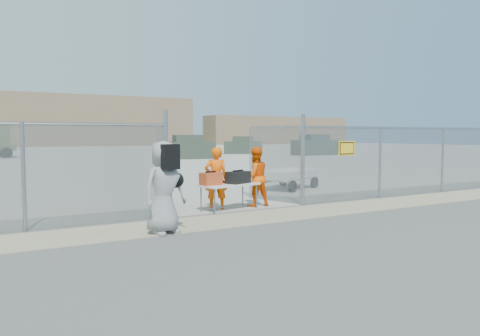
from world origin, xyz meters
TOP-DOWN VIEW (x-y plane):
  - ground at (0.00, 0.00)m, footprint 160.00×160.00m
  - tarmac_inside at (0.00, 42.00)m, footprint 160.00×80.00m
  - dirt_strip at (0.00, 1.00)m, footprint 44.00×1.60m
  - distant_hills at (5.00, 78.00)m, footprint 140.00×6.00m
  - chain_link_fence at (0.00, 2.00)m, footprint 40.00×0.20m
  - folding_table at (-0.17, 2.24)m, footprint 1.71×0.99m
  - orange_bag at (-0.71, 2.24)m, footprint 0.54×0.40m
  - black_duffel at (0.09, 2.26)m, footprint 0.73×0.58m
  - security_worker_left at (-0.40, 2.55)m, footprint 0.69×0.57m
  - security_worker_right at (0.74, 2.45)m, footprint 0.83×0.67m
  - visitor at (-2.67, 0.40)m, footprint 1.01×0.78m
  - utility_trailer at (3.98, 5.37)m, footprint 3.39×2.65m
  - parked_vehicle_near at (9.73, 26.88)m, footprint 4.54×2.73m
  - parked_vehicle_mid at (18.97, 33.54)m, footprint 4.30×3.39m
  - parked_vehicle_far at (23.31, 27.22)m, footprint 4.40×2.09m

SIDE VIEW (x-z plane):
  - ground at x=0.00m, z-range 0.00..0.00m
  - tarmac_inside at x=0.00m, z-range 0.00..0.01m
  - dirt_strip at x=0.00m, z-range 0.00..0.01m
  - folding_table at x=-0.17m, z-range 0.00..0.68m
  - utility_trailer at x=3.98m, z-range 0.00..0.73m
  - security_worker_right at x=0.74m, z-range 0.00..1.61m
  - security_worker_left at x=-0.40m, z-range 0.00..1.63m
  - black_duffel at x=0.09m, z-range 0.68..0.99m
  - orange_bag at x=-0.71m, z-range 0.68..0.99m
  - parked_vehicle_mid at x=18.97m, z-range 0.00..1.77m
  - visitor at x=-2.67m, z-range 0.00..1.82m
  - parked_vehicle_near at x=9.73m, z-range 0.00..1.92m
  - parked_vehicle_far at x=23.31m, z-range 0.00..1.96m
  - chain_link_fence at x=0.00m, z-range 0.00..2.20m
  - distant_hills at x=5.00m, z-range 0.00..9.00m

